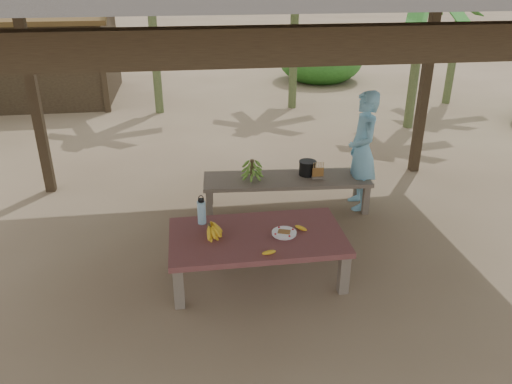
{
  "coord_description": "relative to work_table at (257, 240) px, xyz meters",
  "views": [
    {
      "loc": [
        -0.75,
        -4.72,
        3.07
      ],
      "look_at": [
        -0.07,
        0.12,
        0.8
      ],
      "focal_mm": 35.0,
      "sensor_mm": 36.0,
      "label": 1
    }
  ],
  "objects": [
    {
      "name": "ground",
      "position": [
        0.12,
        0.28,
        -0.43
      ],
      "size": [
        80.0,
        80.0,
        0.0
      ],
      "primitive_type": "plane",
      "color": "brown",
      "rests_on": "ground"
    },
    {
      "name": "work_table",
      "position": [
        0.0,
        0.0,
        0.0
      ],
      "size": [
        1.8,
        1.01,
        0.5
      ],
      "rotation": [
        0.0,
        0.0,
        0.0
      ],
      "color": "brown",
      "rests_on": "ground"
    },
    {
      "name": "bench",
      "position": [
        0.62,
        1.52,
        -0.04
      ],
      "size": [
        2.24,
        0.75,
        0.45
      ],
      "rotation": [
        0.0,
        0.0,
        -0.07
      ],
      "color": "brown",
      "rests_on": "ground"
    },
    {
      "name": "ripe_banana_bunch",
      "position": [
        -0.49,
        0.04,
        0.14
      ],
      "size": [
        0.3,
        0.28,
        0.16
      ],
      "primitive_type": null,
      "rotation": [
        0.0,
        0.0,
        -0.26
      ],
      "color": "yellow",
      "rests_on": "work_table"
    },
    {
      "name": "plate",
      "position": [
        0.28,
        -0.04,
        0.08
      ],
      "size": [
        0.26,
        0.26,
        0.04
      ],
      "color": "white",
      "rests_on": "work_table"
    },
    {
      "name": "loose_banana_front",
      "position": [
        0.06,
        -0.39,
        0.09
      ],
      "size": [
        0.16,
        0.1,
        0.04
      ],
      "primitive_type": "ellipsoid",
      "rotation": [
        0.0,
        0.0,
        1.99
      ],
      "color": "yellow",
      "rests_on": "work_table"
    },
    {
      "name": "loose_banana_side",
      "position": [
        0.47,
        0.03,
        0.09
      ],
      "size": [
        0.14,
        0.12,
        0.04
      ],
      "primitive_type": "ellipsoid",
      "rotation": [
        0.0,
        0.0,
        0.95
      ],
      "color": "yellow",
      "rests_on": "work_table"
    },
    {
      "name": "water_flask",
      "position": [
        -0.55,
        0.33,
        0.2
      ],
      "size": [
        0.09,
        0.09,
        0.33
      ],
      "color": "#419DCB",
      "rests_on": "work_table"
    },
    {
      "name": "green_banana_stalk",
      "position": [
        0.16,
        1.56,
        0.16
      ],
      "size": [
        0.27,
        0.27,
        0.28
      ],
      "primitive_type": null,
      "rotation": [
        0.0,
        0.0,
        -0.07
      ],
      "color": "#598C2D",
      "rests_on": "bench"
    },
    {
      "name": "cooking_pot",
      "position": [
        0.91,
        1.59,
        0.11
      ],
      "size": [
        0.22,
        0.22,
        0.19
      ],
      "primitive_type": "cylinder",
      "color": "black",
      "rests_on": "bench"
    },
    {
      "name": "skewer_rack",
      "position": [
        1.02,
        1.45,
        0.14
      ],
      "size": [
        0.19,
        0.09,
        0.24
      ],
      "primitive_type": null,
      "rotation": [
        0.0,
        0.0,
        -0.07
      ],
      "color": "#A57F47",
      "rests_on": "bench"
    },
    {
      "name": "woman",
      "position": [
        1.61,
        1.47,
        0.36
      ],
      "size": [
        0.42,
        0.61,
        1.6
      ],
      "primitive_type": "imported",
      "rotation": [
        0.0,
        0.0,
        -1.64
      ],
      "color": "#71B4D5",
      "rests_on": "ground"
    },
    {
      "name": "hut",
      "position": [
        -4.38,
        8.28,
        0.67
      ],
      "size": [
        4.4,
        3.43,
        2.85
      ],
      "color": "black",
      "rests_on": "ground"
    }
  ]
}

